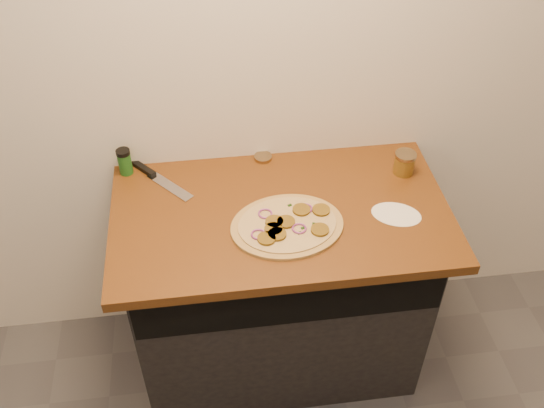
{
  "coord_description": "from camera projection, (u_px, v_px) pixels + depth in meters",
  "views": [
    {
      "loc": [
        -0.24,
        -0.14,
        2.35
      ],
      "look_at": [
        -0.03,
        1.4,
        0.95
      ],
      "focal_mm": 40.0,
      "sensor_mm": 36.0,
      "label": 1
    }
  ],
  "objects": [
    {
      "name": "cabinet",
      "position": [
        279.0,
        289.0,
        2.48
      ],
      "size": [
        1.1,
        0.6,
        0.86
      ],
      "primitive_type": "cube",
      "color": "black",
      "rests_on": "ground"
    },
    {
      "name": "chefs_knife",
      "position": [
        156.0,
        177.0,
        2.27
      ],
      "size": [
        0.23,
        0.26,
        0.02
      ],
      "color": "#B7BAC1",
      "rests_on": "countertop"
    },
    {
      "name": "salsa_jar",
      "position": [
        404.0,
        163.0,
        2.27
      ],
      "size": [
        0.08,
        0.08,
        0.09
      ],
      "color": "#A72B10",
      "rests_on": "countertop"
    },
    {
      "name": "pizza",
      "position": [
        287.0,
        225.0,
        2.07
      ],
      "size": [
        0.43,
        0.43,
        0.03
      ],
      "color": "tan",
      "rests_on": "countertop"
    },
    {
      "name": "flour_spill",
      "position": [
        396.0,
        214.0,
        2.13
      ],
      "size": [
        0.23,
        0.23,
        0.0
      ],
      "primitive_type": "cylinder",
      "rotation": [
        0.0,
        0.0,
        -0.4
      ],
      "color": "white",
      "rests_on": "countertop"
    },
    {
      "name": "mason_jar_lid",
      "position": [
        263.0,
        157.0,
        2.36
      ],
      "size": [
        0.09,
        0.09,
        0.01
      ],
      "primitive_type": "cylinder",
      "rotation": [
        0.0,
        0.0,
        0.36
      ],
      "color": "#8F7853",
      "rests_on": "countertop"
    },
    {
      "name": "countertop",
      "position": [
        281.0,
        214.0,
        2.16
      ],
      "size": [
        1.2,
        0.7,
        0.04
      ],
      "primitive_type": "cube",
      "color": "brown",
      "rests_on": "cabinet"
    },
    {
      "name": "spice_shaker",
      "position": [
        125.0,
        162.0,
        2.27
      ],
      "size": [
        0.05,
        0.05,
        0.1
      ],
      "color": "#1C571B",
      "rests_on": "countertop"
    }
  ]
}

